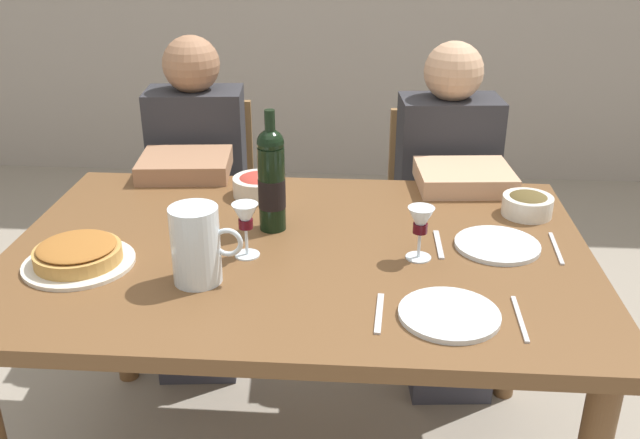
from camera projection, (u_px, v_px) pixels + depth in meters
dining_table at (299, 278)px, 1.85m from camera, size 1.50×1.00×0.76m
wine_bottle at (272, 180)px, 1.86m from camera, size 0.07×0.07×0.33m
water_pitcher at (197, 249)px, 1.62m from camera, size 0.17×0.11×0.19m
baked_tart at (78, 255)px, 1.71m from camera, size 0.27×0.27×0.06m
salad_bowl at (259, 184)px, 2.12m from camera, size 0.16×0.16×0.07m
olive_bowl at (528, 204)px, 1.99m from camera, size 0.14×0.14×0.07m
wine_glass_left_diner at (246, 219)px, 1.73m from camera, size 0.07×0.07×0.14m
wine_glass_right_diner at (420, 223)px, 1.72m from camera, size 0.07×0.07×0.14m
dinner_plate_left_setting at (497, 245)px, 1.81m from camera, size 0.22×0.22×0.01m
dinner_plate_right_setting at (449, 314)px, 1.50m from camera, size 0.22×0.22×0.01m
fork_left_setting at (439, 244)px, 1.82m from camera, size 0.02×0.16×0.00m
knife_left_setting at (556, 248)px, 1.80m from camera, size 0.02×0.18×0.00m
knife_right_setting at (520, 318)px, 1.50m from camera, size 0.01×0.18×0.00m
spoon_right_setting at (379, 313)px, 1.52m from camera, size 0.02×0.16×0.00m
chair_left at (207, 200)px, 2.78m from camera, size 0.44×0.44×0.87m
diner_left at (196, 195)px, 2.51m from camera, size 0.37×0.53×1.16m
chair_right at (437, 212)px, 2.68m from camera, size 0.43×0.43×0.87m
diner_right at (450, 207)px, 2.41m from camera, size 0.36×0.53×1.16m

